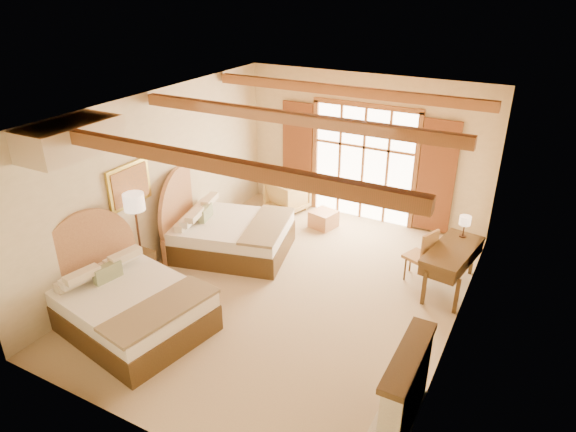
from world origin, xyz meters
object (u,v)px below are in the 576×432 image
Objects in this scene: bed_near at (123,301)px; bed_far at (224,230)px; nightstand at (135,270)px; armchair at (288,195)px; desk at (450,267)px.

bed_near is 2.75m from bed_far.
armchair is at bearing 79.53° from nightstand.
nightstand is 0.81× the size of armchair.
armchair is (0.21, 5.04, -0.07)m from bed_near.
bed_far is at bearing 100.55° from bed_near.
bed_far is (0.00, 2.75, -0.01)m from bed_near.
bed_near is at bearing 103.22° from armchair.
bed_far is 3.16× the size of armchair.
bed_far reaches higher than armchair.
desk reaches higher than nightstand.
armchair is at bearing 70.90° from bed_far.
desk is (4.89, 2.54, 0.10)m from nightstand.
desk is (4.25, 0.71, -0.01)m from bed_far.
bed_near reaches higher than bed_far.
bed_near is 1.63× the size of desk.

